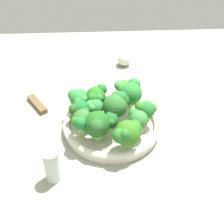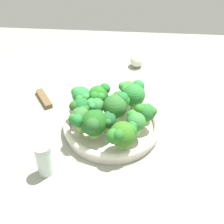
{
  "view_description": "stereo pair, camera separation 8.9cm",
  "coord_description": "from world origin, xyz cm",
  "px_view_note": "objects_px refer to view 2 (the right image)",
  "views": [
    {
      "loc": [
        -66.21,
        5.98,
        62.94
      ],
      "look_at": [
        2.8,
        2.44,
        6.51
      ],
      "focal_mm": 53.34,
      "sensor_mm": 36.0,
      "label": 1
    },
    {
      "loc": [
        -66.09,
        -2.93,
        62.94
      ],
      "look_at": [
        2.8,
        2.44,
        6.51
      ],
      "focal_mm": 53.34,
      "sensor_mm": 36.0,
      "label": 2
    }
  ],
  "objects_px": {
    "broccoli_floret_4": "(108,121)",
    "knife": "(39,91)",
    "broccoli_floret_6": "(99,95)",
    "broccoli_floret_8": "(146,112)",
    "broccoli_floret_13": "(122,135)",
    "broccoli_floret_5": "(81,96)",
    "garlic_bulb": "(137,60)",
    "broccoli_floret_0": "(80,118)",
    "broccoli_floret_9": "(93,123)",
    "broccoli_floret_3": "(135,122)",
    "broccoli_floret_10": "(121,101)",
    "pepper_shaker": "(44,160)",
    "broccoli_floret_1": "(134,93)",
    "broccoli_floret_12": "(117,104)",
    "bowl": "(112,125)",
    "broccoli_floret_7": "(128,89)",
    "broccoli_floret_2": "(95,106)",
    "broccoli_floret_11": "(81,108)"
  },
  "relations": [
    {
      "from": "broccoli_floret_2",
      "to": "broccoli_floret_13",
      "type": "xyz_separation_m",
      "value": [
        -0.11,
        -0.08,
        0.0
      ]
    },
    {
      "from": "broccoli_floret_4",
      "to": "broccoli_floret_9",
      "type": "bearing_deg",
      "value": 114.23
    },
    {
      "from": "broccoli_floret_9",
      "to": "pepper_shaker",
      "type": "height_order",
      "value": "broccoli_floret_9"
    },
    {
      "from": "broccoli_floret_6",
      "to": "broccoli_floret_5",
      "type": "bearing_deg",
      "value": 96.7
    },
    {
      "from": "broccoli_floret_9",
      "to": "broccoli_floret_5",
      "type": "bearing_deg",
      "value": 23.2
    },
    {
      "from": "broccoli_floret_10",
      "to": "broccoli_floret_2",
      "type": "bearing_deg",
      "value": 112.91
    },
    {
      "from": "broccoli_floret_4",
      "to": "broccoli_floret_9",
      "type": "xyz_separation_m",
      "value": [
        -0.02,
        0.04,
        0.01
      ]
    },
    {
      "from": "broccoli_floret_2",
      "to": "knife",
      "type": "xyz_separation_m",
      "value": [
        0.15,
        0.2,
        -0.07
      ]
    },
    {
      "from": "broccoli_floret_9",
      "to": "knife",
      "type": "height_order",
      "value": "broccoli_floret_9"
    },
    {
      "from": "pepper_shaker",
      "to": "broccoli_floret_9",
      "type": "bearing_deg",
      "value": -46.13
    },
    {
      "from": "broccoli_floret_6",
      "to": "broccoli_floret_8",
      "type": "height_order",
      "value": "broccoli_floret_6"
    },
    {
      "from": "knife",
      "to": "broccoli_floret_13",
      "type": "bearing_deg",
      "value": -132.64
    },
    {
      "from": "garlic_bulb",
      "to": "broccoli_floret_6",
      "type": "bearing_deg",
      "value": 160.6
    },
    {
      "from": "broccoli_floret_9",
      "to": "broccoli_floret_10",
      "type": "relative_size",
      "value": 1.28
    },
    {
      "from": "broccoli_floret_2",
      "to": "broccoli_floret_11",
      "type": "xyz_separation_m",
      "value": [
        -0.01,
        0.04,
        -0.0
      ]
    },
    {
      "from": "broccoli_floret_1",
      "to": "broccoli_floret_12",
      "type": "xyz_separation_m",
      "value": [
        -0.06,
        0.04,
        0.0
      ]
    },
    {
      "from": "broccoli_floret_10",
      "to": "broccoli_floret_6",
      "type": "bearing_deg",
      "value": 75.22
    },
    {
      "from": "garlic_bulb",
      "to": "broccoli_floret_7",
      "type": "bearing_deg",
      "value": 174.81
    },
    {
      "from": "broccoli_floret_7",
      "to": "broccoli_floret_12",
      "type": "distance_m",
      "value": 0.09
    },
    {
      "from": "broccoli_floret_0",
      "to": "garlic_bulb",
      "type": "relative_size",
      "value": 1.52
    },
    {
      "from": "broccoli_floret_10",
      "to": "broccoli_floret_5",
      "type": "bearing_deg",
      "value": 84.48
    },
    {
      "from": "bowl",
      "to": "broccoli_floret_8",
      "type": "height_order",
      "value": "broccoli_floret_8"
    },
    {
      "from": "broccoli_floret_4",
      "to": "knife",
      "type": "relative_size",
      "value": 0.26
    },
    {
      "from": "broccoli_floret_11",
      "to": "knife",
      "type": "bearing_deg",
      "value": 46.39
    },
    {
      "from": "broccoli_floret_3",
      "to": "broccoli_floret_13",
      "type": "height_order",
      "value": "broccoli_floret_13"
    },
    {
      "from": "broccoli_floret_9",
      "to": "broccoli_floret_12",
      "type": "height_order",
      "value": "broccoli_floret_12"
    },
    {
      "from": "broccoli_floret_1",
      "to": "broccoli_floret_8",
      "type": "relative_size",
      "value": 1.19
    },
    {
      "from": "broccoli_floret_4",
      "to": "broccoli_floret_5",
      "type": "relative_size",
      "value": 0.91
    },
    {
      "from": "broccoli_floret_0",
      "to": "broccoli_floret_9",
      "type": "distance_m",
      "value": 0.04
    },
    {
      "from": "broccoli_floret_0",
      "to": "broccoli_floret_4",
      "type": "distance_m",
      "value": 0.07
    },
    {
      "from": "broccoli_floret_12",
      "to": "knife",
      "type": "xyz_separation_m",
      "value": [
        0.15,
        0.26,
        -0.08
      ]
    },
    {
      "from": "broccoli_floret_5",
      "to": "garlic_bulb",
      "type": "height_order",
      "value": "broccoli_floret_5"
    },
    {
      "from": "broccoli_floret_2",
      "to": "broccoli_floret_13",
      "type": "bearing_deg",
      "value": -144.31
    },
    {
      "from": "broccoli_floret_0",
      "to": "broccoli_floret_3",
      "type": "height_order",
      "value": "broccoli_floret_0"
    },
    {
      "from": "broccoli_floret_2",
      "to": "garlic_bulb",
      "type": "bearing_deg",
      "value": -17.65
    },
    {
      "from": "broccoli_floret_2",
      "to": "broccoli_floret_13",
      "type": "distance_m",
      "value": 0.13
    },
    {
      "from": "broccoli_floret_12",
      "to": "knife",
      "type": "bearing_deg",
      "value": 60.18
    },
    {
      "from": "pepper_shaker",
      "to": "broccoli_floret_3",
      "type": "bearing_deg",
      "value": -60.76
    },
    {
      "from": "broccoli_floret_10",
      "to": "broccoli_floret_4",
      "type": "bearing_deg",
      "value": 161.68
    },
    {
      "from": "broccoli_floret_1",
      "to": "garlic_bulb",
      "type": "distance_m",
      "value": 0.28
    },
    {
      "from": "broccoli_floret_1",
      "to": "garlic_bulb",
      "type": "height_order",
      "value": "broccoli_floret_1"
    },
    {
      "from": "bowl",
      "to": "broccoli_floret_4",
      "type": "height_order",
      "value": "broccoli_floret_4"
    },
    {
      "from": "broccoli_floret_9",
      "to": "knife",
      "type": "bearing_deg",
      "value": 42.67
    },
    {
      "from": "broccoli_floret_9",
      "to": "garlic_bulb",
      "type": "bearing_deg",
      "value": -14.15
    },
    {
      "from": "broccoli_floret_0",
      "to": "broccoli_floret_2",
      "type": "height_order",
      "value": "broccoli_floret_0"
    },
    {
      "from": "garlic_bulb",
      "to": "broccoli_floret_4",
      "type": "bearing_deg",
      "value": 170.38
    },
    {
      "from": "bowl",
      "to": "broccoli_floret_1",
      "type": "xyz_separation_m",
      "value": [
        0.07,
        -0.06,
        0.06
      ]
    },
    {
      "from": "broccoli_floret_10",
      "to": "pepper_shaker",
      "type": "xyz_separation_m",
      "value": [
        -0.21,
        0.17,
        -0.03
      ]
    },
    {
      "from": "broccoli_floret_0",
      "to": "broccoli_floret_8",
      "type": "relative_size",
      "value": 1.12
    },
    {
      "from": "broccoli_floret_7",
      "to": "broccoli_floret_9",
      "type": "height_order",
      "value": "broccoli_floret_9"
    }
  ]
}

